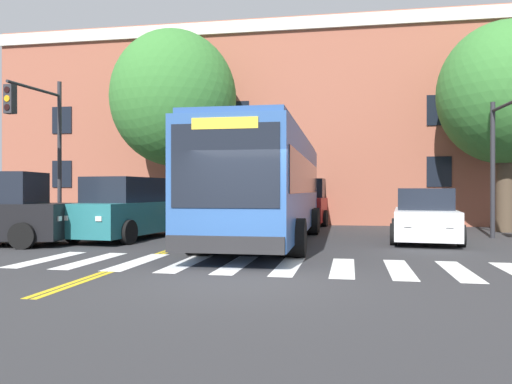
{
  "coord_description": "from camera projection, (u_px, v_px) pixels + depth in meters",
  "views": [
    {
      "loc": [
        1.89,
        -9.1,
        1.66
      ],
      "look_at": [
        -0.76,
        5.94,
        1.61
      ],
      "focal_mm": 35.0,
      "sensor_mm": 36.0,
      "label": 1
    }
  ],
  "objects": [
    {
      "name": "building_facade",
      "position": [
        336.0,
        129.0,
        27.35
      ],
      "size": [
        35.42,
        7.54,
        10.1
      ],
      "color": "#9E5642",
      "rests_on": "ground"
    },
    {
      "name": "traffic_light_far_corner",
      "position": [
        41.0,
        131.0,
        18.71
      ],
      "size": [
        0.52,
        2.87,
        5.97
      ],
      "color": "#28282D",
      "rests_on": "ground"
    },
    {
      "name": "car_white_far_lane",
      "position": [
        425.0,
        217.0,
        16.26
      ],
      "size": [
        2.51,
        4.84,
        1.73
      ],
      "color": "white",
      "rests_on": "ground"
    },
    {
      "name": "ground_plane",
      "position": [
        241.0,
        279.0,
        9.3
      ],
      "size": [
        120.0,
        120.0,
        0.0
      ],
      "primitive_type": "plane",
      "color": "#303033"
    },
    {
      "name": "traffic_light_near_corner",
      "position": [
        511.0,
        140.0,
        15.74
      ],
      "size": [
        0.46,
        3.74,
        4.74
      ],
      "color": "#28282D",
      "rests_on": "ground"
    },
    {
      "name": "street_tree_curbside_large",
      "position": [
        505.0,
        94.0,
        19.93
      ],
      "size": [
        6.51,
        7.02,
        8.38
      ],
      "color": "#4C3D2D",
      "rests_on": "ground"
    },
    {
      "name": "car_teal_near_lane",
      "position": [
        127.0,
        210.0,
        17.02
      ],
      "size": [
        2.6,
        5.15,
        2.1
      ],
      "color": "#236B70",
      "rests_on": "ground"
    },
    {
      "name": "city_bus",
      "position": [
        268.0,
        185.0,
        16.23
      ],
      "size": [
        3.03,
        12.05,
        3.45
      ],
      "color": "#2D5699",
      "rests_on": "ground"
    },
    {
      "name": "lane_line_yellow_inner",
      "position": [
        247.0,
        223.0,
        25.34
      ],
      "size": [
        0.12,
        36.0,
        0.01
      ],
      "primitive_type": "cube",
      "color": "gold",
      "rests_on": "ground"
    },
    {
      "name": "crosswalk",
      "position": [
        262.0,
        265.0,
        11.02
      ],
      "size": [
        11.08,
        2.96,
        0.01
      ],
      "color": "white",
      "rests_on": "ground"
    },
    {
      "name": "lane_line_yellow_outer",
      "position": [
        251.0,
        223.0,
        25.31
      ],
      "size": [
        0.12,
        36.0,
        0.01
      ],
      "primitive_type": "cube",
      "color": "gold",
      "rests_on": "ground"
    },
    {
      "name": "street_tree_curbside_small",
      "position": [
        174.0,
        99.0,
        22.6
      ],
      "size": [
        7.42,
        7.19,
        8.93
      ],
      "color": "brown",
      "rests_on": "ground"
    },
    {
      "name": "car_red_behind_bus",
      "position": [
        310.0,
        203.0,
        24.49
      ],
      "size": [
        2.57,
        4.86,
        2.22
      ],
      "color": "#AD1E1E",
      "rests_on": "ground"
    }
  ]
}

